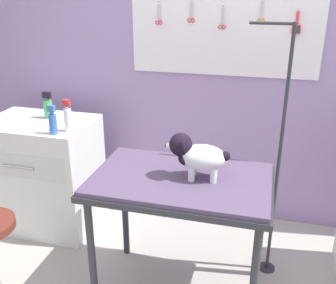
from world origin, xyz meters
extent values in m
cube|color=#9D83B7|center=(0.00, 1.28, 1.15)|extent=(4.00, 0.06, 2.30)
cube|color=white|center=(0.04, 1.24, 1.49)|extent=(1.38, 0.02, 0.60)
cylinder|color=gray|center=(-0.44, 1.23, 1.70)|extent=(0.01, 0.02, 0.01)
cube|color=silver|center=(-0.45, 1.22, 1.63)|extent=(0.01, 0.00, 0.11)
cube|color=silver|center=(-0.43, 1.22, 1.63)|extent=(0.01, 0.00, 0.11)
torus|color=red|center=(-0.45, 1.22, 1.55)|extent=(0.03, 0.01, 0.03)
torus|color=red|center=(-0.43, 1.22, 1.55)|extent=(0.03, 0.01, 0.03)
cube|color=silver|center=(-0.20, 1.22, 1.65)|extent=(0.01, 0.00, 0.11)
cube|color=silver|center=(-0.19, 1.22, 1.65)|extent=(0.01, 0.00, 0.11)
torus|color=red|center=(-0.21, 1.22, 1.58)|extent=(0.03, 0.01, 0.03)
torus|color=red|center=(-0.18, 1.22, 1.58)|extent=(0.03, 0.01, 0.03)
cylinder|color=gray|center=(0.03, 1.23, 1.68)|extent=(0.01, 0.02, 0.01)
cube|color=silver|center=(0.02, 1.22, 1.61)|extent=(0.01, 0.00, 0.11)
cube|color=silver|center=(0.04, 1.22, 1.61)|extent=(0.01, 0.00, 0.11)
torus|color=red|center=(0.02, 1.22, 1.53)|extent=(0.03, 0.01, 0.03)
torus|color=red|center=(0.04, 1.22, 1.53)|extent=(0.03, 0.01, 0.03)
cube|color=silver|center=(0.29, 1.22, 1.66)|extent=(0.01, 0.00, 0.11)
cube|color=silver|center=(0.30, 1.22, 1.66)|extent=(0.01, 0.00, 0.11)
torus|color=orange|center=(0.28, 1.22, 1.58)|extent=(0.03, 0.01, 0.03)
torus|color=orange|center=(0.31, 1.22, 1.58)|extent=(0.03, 0.01, 0.03)
cylinder|color=gray|center=(0.54, 1.23, 1.66)|extent=(0.01, 0.02, 0.01)
cylinder|color=#DD3839|center=(0.54, 1.22, 1.60)|extent=(0.02, 0.02, 0.09)
cube|color=#DD3839|center=(0.54, 1.22, 1.53)|extent=(0.06, 0.02, 0.06)
cube|color=#333338|center=(0.54, 1.21, 1.53)|extent=(0.05, 0.01, 0.05)
cylinder|color=#2D2D33|center=(-0.50, -0.01, 0.37)|extent=(0.04, 0.04, 0.74)
cylinder|color=#2D2D33|center=(-0.50, 0.52, 0.37)|extent=(0.04, 0.04, 0.74)
cylinder|color=#2D2D33|center=(0.42, 0.52, 0.37)|extent=(0.04, 0.04, 0.74)
cube|color=#2D2D33|center=(-0.04, 0.26, 0.76)|extent=(1.03, 0.65, 0.03)
cube|color=#52425E|center=(-0.04, 0.26, 0.79)|extent=(1.00, 0.63, 0.03)
cylinder|color=#2D2D33|center=(0.50, 0.60, 0.01)|extent=(0.11, 0.11, 0.01)
cylinder|color=#2D2D33|center=(0.50, 0.60, 0.82)|extent=(0.02, 0.02, 1.63)
cylinder|color=#2D2D33|center=(0.38, 0.60, 1.62)|extent=(0.24, 0.02, 0.02)
cylinder|color=white|center=(0.03, 0.23, 0.85)|extent=(0.04, 0.04, 0.09)
cylinder|color=white|center=(0.02, 0.31, 0.85)|extent=(0.04, 0.04, 0.09)
cylinder|color=white|center=(0.15, 0.24, 0.85)|extent=(0.04, 0.04, 0.09)
cylinder|color=white|center=(0.14, 0.32, 0.85)|extent=(0.04, 0.04, 0.09)
ellipsoid|color=white|center=(0.08, 0.27, 0.93)|extent=(0.27, 0.19, 0.15)
ellipsoid|color=black|center=(-0.01, 0.26, 0.92)|extent=(0.10, 0.12, 0.08)
sphere|color=black|center=(-0.04, 0.26, 1.00)|extent=(0.13, 0.13, 0.13)
ellipsoid|color=white|center=(-0.10, 0.26, 0.99)|extent=(0.06, 0.05, 0.04)
sphere|color=black|center=(-0.12, 0.25, 0.99)|extent=(0.02, 0.02, 0.02)
ellipsoid|color=black|center=(-0.02, 0.21, 1.01)|extent=(0.04, 0.03, 0.07)
ellipsoid|color=black|center=(-0.03, 0.32, 1.01)|extent=(0.04, 0.03, 0.07)
sphere|color=black|center=(0.20, 0.28, 0.95)|extent=(0.06, 0.06, 0.06)
cube|color=silver|center=(-1.25, 0.74, 0.44)|extent=(0.80, 0.56, 0.87)
cube|color=silver|center=(-1.25, 0.45, 0.63)|extent=(0.70, 0.01, 0.17)
cylinder|color=#99999E|center=(-1.25, 0.45, 0.63)|extent=(0.24, 0.02, 0.02)
cylinder|color=white|center=(-0.91, 0.61, 0.95)|extent=(0.05, 0.05, 0.16)
cylinder|color=white|center=(-0.91, 0.61, 1.04)|extent=(0.02, 0.02, 0.02)
cube|color=red|center=(-0.91, 0.61, 1.07)|extent=(0.05, 0.03, 0.04)
cylinder|color=#44A456|center=(-1.20, 0.83, 0.94)|extent=(0.06, 0.06, 0.14)
cylinder|color=#44A456|center=(-1.20, 0.83, 1.02)|extent=(0.03, 0.03, 0.02)
cube|color=black|center=(-1.20, 0.83, 1.05)|extent=(0.06, 0.04, 0.04)
cylinder|color=blue|center=(-0.99, 0.53, 0.94)|extent=(0.05, 0.05, 0.14)
cylinder|color=blue|center=(-0.99, 0.53, 1.02)|extent=(0.02, 0.02, 0.02)
cube|color=teal|center=(-0.99, 0.53, 1.05)|extent=(0.05, 0.03, 0.04)
camera|label=1|loc=(0.40, -1.67, 1.81)|focal=41.78mm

